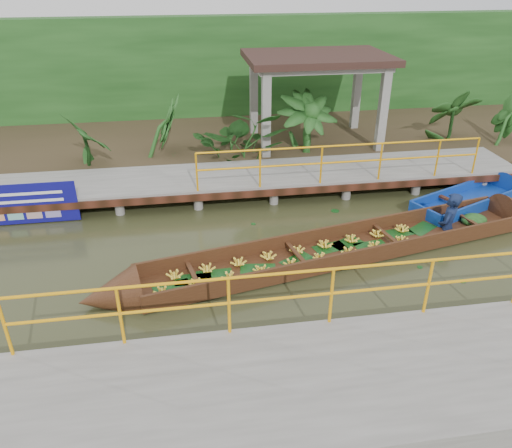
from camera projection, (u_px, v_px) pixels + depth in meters
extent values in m
plane|color=#31341A|center=(252.00, 260.00, 10.83)|extent=(80.00, 80.00, 0.00)
cube|color=#372C1B|center=(220.00, 140.00, 17.26)|extent=(30.00, 8.00, 0.45)
cube|color=slate|center=(233.00, 177.00, 13.64)|extent=(16.00, 2.00, 0.15)
cube|color=black|center=(237.00, 195.00, 12.81)|extent=(16.00, 0.12, 0.18)
cylinder|color=#FFA80D|center=(343.00, 145.00, 12.69)|extent=(7.50, 0.05, 0.05)
cylinder|color=#FFA80D|center=(342.00, 162.00, 12.90)|extent=(7.50, 0.05, 0.05)
cylinder|color=#FFA80D|center=(342.00, 164.00, 12.92)|extent=(0.05, 0.05, 1.00)
cylinder|color=slate|center=(12.00, 188.00, 13.65)|extent=(0.24, 0.24, 0.55)
cylinder|color=slate|center=(79.00, 209.00, 12.53)|extent=(0.24, 0.24, 0.55)
cylinder|color=slate|center=(87.00, 184.00, 13.92)|extent=(0.24, 0.24, 0.55)
cylinder|color=slate|center=(159.00, 203.00, 12.80)|extent=(0.24, 0.24, 0.55)
cylinder|color=slate|center=(160.00, 179.00, 14.20)|extent=(0.24, 0.24, 0.55)
cylinder|color=slate|center=(236.00, 198.00, 13.08)|extent=(0.24, 0.24, 0.55)
cylinder|color=slate|center=(230.00, 175.00, 14.47)|extent=(0.24, 0.24, 0.55)
cylinder|color=slate|center=(311.00, 193.00, 13.35)|extent=(0.24, 0.24, 0.55)
cylinder|color=slate|center=(297.00, 171.00, 14.75)|extent=(0.24, 0.24, 0.55)
cylinder|color=slate|center=(382.00, 189.00, 13.63)|extent=(0.24, 0.24, 0.55)
cylinder|color=slate|center=(362.00, 167.00, 15.02)|extent=(0.24, 0.24, 0.55)
cylinder|color=slate|center=(450.00, 184.00, 13.90)|extent=(0.24, 0.24, 0.55)
cylinder|color=slate|center=(424.00, 164.00, 15.30)|extent=(0.24, 0.24, 0.55)
cylinder|color=slate|center=(236.00, 198.00, 13.08)|extent=(0.24, 0.24, 0.55)
cube|color=slate|center=(364.00, 390.00, 7.16)|extent=(18.00, 2.40, 0.70)
cylinder|color=#FFA80D|center=(347.00, 268.00, 7.53)|extent=(10.00, 0.05, 0.05)
cylinder|color=#FFA80D|center=(344.00, 292.00, 7.74)|extent=(10.00, 0.05, 0.05)
cylinder|color=#FFA80D|center=(344.00, 295.00, 7.76)|extent=(0.05, 0.05, 1.00)
cube|color=slate|center=(266.00, 119.00, 14.68)|extent=(0.25, 0.25, 2.80)
cube|color=slate|center=(382.00, 114.00, 15.18)|extent=(0.25, 0.25, 2.80)
cube|color=slate|center=(254.00, 99.00, 16.78)|extent=(0.25, 0.25, 2.80)
cube|color=slate|center=(356.00, 95.00, 17.27)|extent=(0.25, 0.25, 2.80)
cube|color=slate|center=(317.00, 64.00, 15.37)|extent=(4.00, 2.60, 0.12)
cube|color=#301D18|center=(318.00, 57.00, 15.27)|extent=(4.40, 3.00, 0.20)
cube|color=#163D13|center=(212.00, 73.00, 18.60)|extent=(30.00, 0.80, 4.00)
cube|color=#351B0E|center=(343.00, 251.00, 11.00)|extent=(9.05, 2.98, 0.07)
cube|color=#351B0E|center=(331.00, 234.00, 11.39)|extent=(8.83, 1.94, 0.38)
cube|color=#351B0E|center=(357.00, 258.00, 10.46)|extent=(8.83, 1.94, 0.38)
cone|color=#351B0E|center=(109.00, 297.00, 9.37)|extent=(1.33, 1.29, 1.08)
ellipsoid|color=#163D13|center=(474.00, 220.00, 12.08)|extent=(0.72, 0.62, 0.29)
imported|color=#101B3C|center=(454.00, 194.00, 11.44)|extent=(0.76, 0.79, 1.82)
cube|color=navy|center=(467.00, 203.00, 13.06)|extent=(3.39, 2.20, 0.11)
cube|color=navy|center=(452.00, 192.00, 13.37)|extent=(3.02, 1.36, 0.33)
cube|color=navy|center=(484.00, 206.00, 12.64)|extent=(3.02, 1.36, 0.33)
cube|color=navy|center=(425.00, 214.00, 12.23)|extent=(0.45, 0.93, 0.33)
cone|color=navy|center=(510.00, 186.00, 13.91)|extent=(0.96, 1.10, 0.91)
cube|color=black|center=(454.00, 202.00, 12.72)|extent=(0.49, 0.94, 0.05)
cube|color=navy|center=(6.00, 205.00, 11.96)|extent=(3.34, 0.03, 1.04)
cube|color=white|center=(3.00, 195.00, 11.81)|extent=(2.71, 0.01, 0.07)
cube|color=white|center=(5.00, 203.00, 11.91)|extent=(2.71, 0.01, 0.07)
imported|color=#163D13|center=(87.00, 137.00, 14.30)|extent=(1.30, 1.30, 1.63)
imported|color=#163D13|center=(157.00, 133.00, 14.58)|extent=(1.30, 1.30, 1.63)
imported|color=#163D13|center=(242.00, 129.00, 14.92)|extent=(1.30, 1.30, 1.63)
imported|color=#163D13|center=(307.00, 126.00, 15.20)|extent=(1.30, 1.30, 1.63)
imported|color=#163D13|center=(459.00, 119.00, 15.88)|extent=(1.30, 1.30, 1.63)
imported|color=#163D13|center=(503.00, 117.00, 16.09)|extent=(1.30, 1.30, 1.63)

